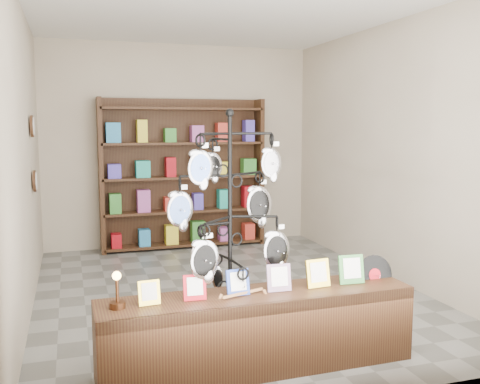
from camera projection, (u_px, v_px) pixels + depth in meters
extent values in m
plane|color=slate|center=(227.00, 291.00, 5.86)|extent=(5.00, 5.00, 0.00)
plane|color=#BFB19A|center=(180.00, 146.00, 8.04)|extent=(4.00, 0.00, 4.00)
plane|color=#BFB19A|center=(340.00, 176.00, 3.31)|extent=(4.00, 0.00, 4.00)
plane|color=#BFB19A|center=(25.00, 158.00, 5.07)|extent=(0.00, 5.00, 5.00)
plane|color=#BFB19A|center=(390.00, 152.00, 6.28)|extent=(0.00, 5.00, 5.00)
plane|color=white|center=(226.00, 9.00, 5.49)|extent=(5.00, 5.00, 0.00)
cylinder|color=black|center=(230.00, 356.00, 4.20)|extent=(0.48, 0.48, 0.03)
cylinder|color=black|center=(230.00, 240.00, 4.08)|extent=(0.04, 0.04, 1.88)
sphere|color=black|center=(230.00, 113.00, 3.96)|extent=(0.06, 0.06, 0.06)
ellipsoid|color=silver|center=(218.00, 278.00, 4.29)|extent=(0.10, 0.05, 0.20)
cube|color=#BA794D|center=(243.00, 293.00, 3.87)|extent=(0.35, 0.13, 0.04)
cube|color=black|center=(258.00, 331.00, 3.98)|extent=(2.37, 0.52, 0.58)
cube|color=gold|center=(149.00, 293.00, 3.68)|extent=(0.15, 0.06, 0.17)
cube|color=#B70E1A|center=(195.00, 287.00, 3.78)|extent=(0.16, 0.06, 0.18)
cube|color=#263FA5|center=(238.00, 282.00, 3.88)|extent=(0.17, 0.06, 0.19)
cube|color=#E54C33|center=(279.00, 278.00, 3.98)|extent=(0.18, 0.06, 0.20)
cube|color=gold|center=(318.00, 273.00, 4.08)|extent=(0.19, 0.07, 0.21)
cube|color=#337233|center=(351.00, 269.00, 4.17)|extent=(0.21, 0.07, 0.22)
cylinder|color=black|center=(375.00, 275.00, 4.31)|extent=(0.32, 0.08, 0.32)
cylinder|color=#B70E1A|center=(375.00, 275.00, 4.31)|extent=(0.11, 0.03, 0.11)
cylinder|color=#432413|center=(118.00, 305.00, 3.62)|extent=(0.11, 0.11, 0.04)
cylinder|color=#432413|center=(117.00, 291.00, 3.60)|extent=(0.02, 0.02, 0.15)
sphere|color=#FFBF59|center=(117.00, 276.00, 3.59)|extent=(0.06, 0.06, 0.06)
cube|color=black|center=(181.00, 173.00, 8.03)|extent=(2.40, 0.04, 2.20)
cube|color=black|center=(101.00, 176.00, 7.52)|extent=(0.06, 0.36, 2.20)
cube|color=black|center=(259.00, 172.00, 8.24)|extent=(0.06, 0.36, 2.20)
cube|color=black|center=(184.00, 243.00, 8.01)|extent=(2.36, 0.36, 0.04)
cube|color=black|center=(184.00, 211.00, 7.95)|extent=(2.36, 0.36, 0.03)
cube|color=black|center=(183.00, 177.00, 7.89)|extent=(2.36, 0.36, 0.04)
cube|color=black|center=(183.00, 143.00, 7.83)|extent=(2.36, 0.36, 0.04)
cube|color=black|center=(182.00, 109.00, 7.76)|extent=(2.36, 0.36, 0.04)
cylinder|color=black|center=(32.00, 126.00, 5.80)|extent=(0.03, 0.24, 0.24)
cylinder|color=black|center=(35.00, 181.00, 5.87)|extent=(0.03, 0.24, 0.24)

